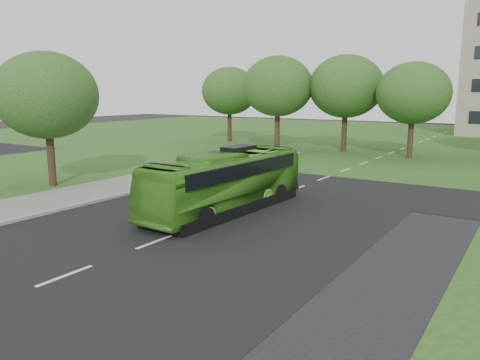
{
  "coord_description": "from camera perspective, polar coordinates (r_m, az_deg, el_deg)",
  "views": [
    {
      "loc": [
        11.89,
        -14.42,
        5.53
      ],
      "look_at": [
        0.37,
        3.28,
        1.6
      ],
      "focal_mm": 35.0,
      "sensor_mm": 36.0,
      "label": 1
    }
  ],
  "objects": [
    {
      "name": "bus",
      "position": [
        22.15,
        -1.66,
        -0.2
      ],
      "size": [
        2.76,
        10.16,
        2.81
      ],
      "primitive_type": "imported",
      "rotation": [
        0.0,
        0.0,
        -0.04
      ],
      "color": "#479A24",
      "rests_on": "ground"
    },
    {
      "name": "tree_park_b",
      "position": [
        45.87,
        12.8,
        11.05
      ],
      "size": [
        6.95,
        6.95,
        9.11
      ],
      "color": "black",
      "rests_on": "ground"
    },
    {
      "name": "tree_park_f",
      "position": [
        54.38,
        -1.31,
        10.79
      ],
      "size": [
        6.36,
        6.36,
        8.49
      ],
      "color": "black",
      "rests_on": "ground"
    },
    {
      "name": "tree_park_c",
      "position": [
        42.61,
        20.38,
        9.89
      ],
      "size": [
        6.14,
        6.14,
        8.15
      ],
      "color": "black",
      "rests_on": "ground"
    },
    {
      "name": "tree_side_near",
      "position": [
        30.03,
        -22.52,
        9.49
      ],
      "size": [
        5.98,
        5.98,
        7.94
      ],
      "color": "black",
      "rests_on": "ground"
    },
    {
      "name": "tree_park_a",
      "position": [
        46.34,
        4.63,
        11.3
      ],
      "size": [
        6.85,
        6.85,
        9.1
      ],
      "color": "black",
      "rests_on": "ground"
    },
    {
      "name": "ground",
      "position": [
        19.49,
        -6.22,
        -6.0
      ],
      "size": [
        160.0,
        160.0,
        0.0
      ],
      "primitive_type": "plane",
      "color": "black",
      "rests_on": "ground"
    },
    {
      "name": "street_surfaces",
      "position": [
        39.53,
        14.66,
        2.19
      ],
      "size": [
        120.0,
        120.0,
        0.15
      ],
      "color": "black",
      "rests_on": "ground"
    }
  ]
}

